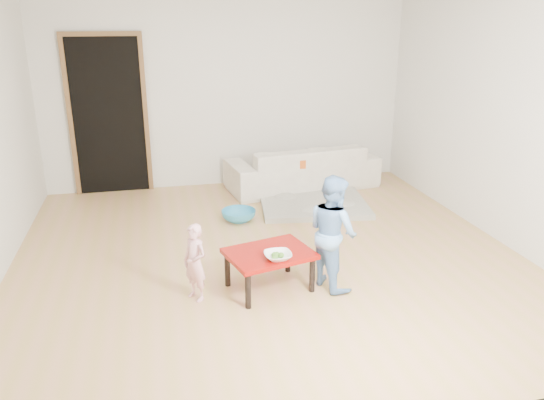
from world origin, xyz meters
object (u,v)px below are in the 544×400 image
object	(u,v)px
bowl	(278,256)
red_table	(269,270)
child_pink	(195,263)
child_blue	(333,232)
sofa	(302,167)
basin	(239,215)

from	to	relation	value
bowl	red_table	bearing A→B (deg)	103.42
child_pink	child_blue	bearing A→B (deg)	53.79
red_table	bowl	bearing A→B (deg)	-76.58
sofa	basin	size ratio (longest dim) A/B	5.12
red_table	basin	world-z (taller)	red_table
basin	red_table	bearing A→B (deg)	-90.36
sofa	child_pink	world-z (taller)	child_pink
sofa	bowl	distance (m)	3.10
basin	child_blue	bearing A→B (deg)	-72.56
sofa	bowl	xyz separation A→B (m)	(-1.06, -2.92, 0.08)
sofa	red_table	world-z (taller)	sofa
red_table	sofa	bearing A→B (deg)	68.30
bowl	child_blue	world-z (taller)	child_blue
child_pink	child_blue	xyz separation A→B (m)	(1.20, -0.02, 0.17)
sofa	child_blue	bearing A→B (deg)	71.34
child_blue	basin	distance (m)	1.88
child_pink	child_blue	world-z (taller)	child_blue
child_pink	sofa	bearing A→B (deg)	112.60
red_table	child_blue	bearing A→B (deg)	-4.93
child_blue	child_pink	bearing A→B (deg)	71.97
sofa	child_blue	distance (m)	2.86
sofa	bowl	size ratio (longest dim) A/B	8.97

